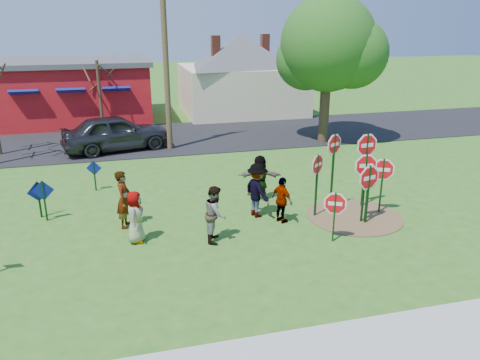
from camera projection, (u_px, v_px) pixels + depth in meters
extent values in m
plane|color=#2B621C|center=(218.00, 218.00, 15.66)|extent=(120.00, 120.00, 0.00)
cube|color=black|center=(176.00, 138.00, 26.17)|extent=(120.00, 7.50, 0.04)
cylinder|color=brown|center=(354.00, 216.00, 15.80)|extent=(3.20, 3.20, 0.03)
cube|color=#A2101A|center=(77.00, 92.00, 30.24)|extent=(9.00, 7.00, 3.60)
cube|color=#4C4C51|center=(74.00, 61.00, 29.60)|extent=(9.40, 7.40, 0.30)
cube|color=navy|center=(24.00, 93.00, 26.16)|extent=(1.60, 0.78, 0.45)
cube|color=navy|center=(71.00, 91.00, 26.75)|extent=(1.60, 0.78, 0.45)
cube|color=navy|center=(116.00, 89.00, 27.34)|extent=(1.60, 0.78, 0.45)
cube|color=beige|center=(241.00, 89.00, 32.90)|extent=(8.00, 7.00, 3.20)
pyramid|color=#4C4C51|center=(241.00, 33.00, 31.65)|extent=(9.40, 9.40, 2.20)
cube|color=brown|center=(216.00, 46.00, 30.53)|extent=(0.55, 0.55, 1.40)
cube|color=brown|center=(265.00, 44.00, 33.30)|extent=(0.55, 0.55, 1.40)
cube|color=black|center=(334.00, 217.00, 13.82)|extent=(0.07, 0.08, 1.55)
cylinder|color=white|center=(335.00, 203.00, 13.68)|extent=(0.83, 0.43, 0.92)
cylinder|color=red|center=(335.00, 203.00, 13.68)|extent=(0.72, 0.38, 0.79)
cube|color=white|center=(335.00, 203.00, 13.68)|extent=(0.36, 0.19, 0.11)
cube|color=black|center=(332.00, 173.00, 15.86)|extent=(0.07, 0.08, 2.72)
cylinder|color=white|center=(334.00, 144.00, 15.53)|extent=(0.85, 0.46, 0.95)
cylinder|color=red|center=(334.00, 144.00, 15.53)|extent=(0.73, 0.40, 0.82)
cube|color=white|center=(334.00, 144.00, 15.53)|extent=(0.37, 0.20, 0.12)
cylinder|color=gold|center=(334.00, 144.00, 15.53)|extent=(0.84, 0.45, 0.95)
cube|color=black|center=(364.00, 189.00, 15.02)|extent=(0.06, 0.07, 2.31)
cylinder|color=white|center=(366.00, 166.00, 14.76)|extent=(1.01, 0.13, 1.01)
cylinder|color=red|center=(366.00, 166.00, 14.76)|extent=(0.87, 0.11, 0.87)
cube|color=white|center=(366.00, 166.00, 14.76)|extent=(0.44, 0.05, 0.13)
cube|color=black|center=(365.00, 171.00, 16.22)|extent=(0.06, 0.08, 2.65)
cylinder|color=white|center=(367.00, 145.00, 15.91)|extent=(1.07, 0.14, 1.08)
cylinder|color=red|center=(367.00, 145.00, 15.91)|extent=(0.93, 0.12, 0.93)
cube|color=white|center=(367.00, 145.00, 15.91)|extent=(0.47, 0.06, 0.13)
cylinder|color=gold|center=(367.00, 145.00, 15.91)|extent=(1.07, 0.13, 1.08)
cube|color=black|center=(367.00, 195.00, 14.98)|extent=(0.08, 0.09, 1.97)
cylinder|color=white|center=(369.00, 178.00, 14.79)|extent=(1.07, 0.31, 1.10)
cylinder|color=red|center=(369.00, 178.00, 14.79)|extent=(0.92, 0.27, 0.95)
cube|color=white|center=(369.00, 178.00, 14.79)|extent=(0.47, 0.13, 0.14)
cube|color=black|center=(381.00, 186.00, 15.81)|extent=(0.07, 0.08, 1.93)
cylinder|color=white|center=(383.00, 170.00, 15.62)|extent=(0.95, 0.39, 1.02)
cylinder|color=red|center=(383.00, 170.00, 15.62)|extent=(0.82, 0.34, 0.88)
cube|color=white|center=(383.00, 170.00, 15.62)|extent=(0.42, 0.17, 0.13)
cylinder|color=gold|center=(383.00, 170.00, 15.62)|extent=(0.95, 0.39, 1.02)
cube|color=black|center=(316.00, 186.00, 15.49)|extent=(0.08, 0.08, 2.16)
cylinder|color=white|center=(318.00, 165.00, 15.25)|extent=(0.75, 0.56, 0.92)
cylinder|color=red|center=(318.00, 165.00, 15.25)|extent=(0.65, 0.49, 0.79)
cube|color=white|center=(318.00, 165.00, 15.25)|extent=(0.33, 0.25, 0.11)
cube|color=black|center=(45.00, 201.00, 15.27)|extent=(0.06, 0.07, 1.38)
cube|color=navy|center=(43.00, 191.00, 15.15)|extent=(0.68, 0.05, 0.68)
cube|color=black|center=(39.00, 200.00, 15.55)|extent=(0.08, 0.08, 1.26)
cube|color=navy|center=(38.00, 191.00, 15.46)|extent=(0.66, 0.29, 0.71)
cube|color=black|center=(95.00, 176.00, 18.01)|extent=(0.06, 0.06, 1.19)
cube|color=navy|center=(94.00, 168.00, 17.90)|extent=(0.58, 0.15, 0.59)
imported|color=#47568E|center=(135.00, 217.00, 13.78)|extent=(0.69, 0.89, 1.60)
imported|color=#2F786F|center=(124.00, 199.00, 14.76)|extent=(0.61, 0.77, 1.87)
imported|color=#974A34|center=(216.00, 214.00, 13.86)|extent=(0.87, 0.99, 1.72)
imported|color=#302F34|center=(257.00, 190.00, 15.56)|extent=(1.02, 1.35, 1.85)
imported|color=#573062|center=(282.00, 200.00, 15.12)|extent=(0.71, 0.98, 1.55)
imported|color=#184A28|center=(260.00, 178.00, 17.01)|extent=(1.65, 0.88, 1.70)
imported|color=#2E2E33|center=(116.00, 133.00, 23.38)|extent=(5.59, 3.26, 1.79)
cylinder|color=#4C3823|center=(166.00, 59.00, 22.45)|extent=(0.28, 0.28, 9.01)
cylinder|color=#382819|center=(325.00, 104.00, 24.66)|extent=(0.52, 0.52, 4.11)
sphere|color=#1C5115|center=(328.00, 43.00, 23.65)|extent=(4.86, 4.86, 4.86)
sphere|color=#1C5115|center=(353.00, 53.00, 23.56)|extent=(3.55, 3.55, 3.55)
sphere|color=#1C5115|center=(306.00, 60.00, 24.42)|extent=(3.18, 3.18, 3.18)
cylinder|color=#382819|center=(100.00, 97.00, 26.90)|extent=(0.18, 0.18, 4.12)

